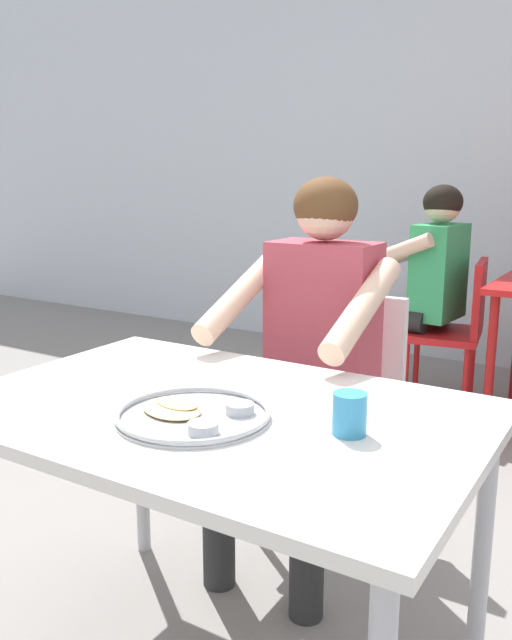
{
  "coord_description": "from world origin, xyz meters",
  "views": [
    {
      "loc": [
        0.8,
        -1.15,
        1.24
      ],
      "look_at": [
        -0.08,
        0.27,
        0.88
      ],
      "focal_mm": 36.8,
      "sensor_mm": 36.0,
      "label": 1
    }
  ],
  "objects_px": {
    "table_foreground": "(215,434)",
    "drinking_cup": "(350,412)",
    "patron_background": "(422,275)",
    "chair_foreground": "(337,393)",
    "chair_red_left": "(457,324)",
    "diner_foreground": "(311,338)",
    "thali_tray": "(193,414)"
  },
  "relations": [
    {
      "from": "thali_tray",
      "to": "drinking_cup",
      "type": "height_order",
      "value": "drinking_cup"
    },
    {
      "from": "drinking_cup",
      "to": "chair_foreground",
      "type": "bearing_deg",
      "value": 115.95
    },
    {
      "from": "drinking_cup",
      "to": "patron_background",
      "type": "relative_size",
      "value": 0.07
    },
    {
      "from": "chair_foreground",
      "to": "patron_background",
      "type": "height_order",
      "value": "patron_background"
    },
    {
      "from": "table_foreground",
      "to": "chair_foreground",
      "type": "distance_m",
      "value": 0.87
    },
    {
      "from": "table_foreground",
      "to": "diner_foreground",
      "type": "distance_m",
      "value": 0.64
    },
    {
      "from": "table_foreground",
      "to": "thali_tray",
      "type": "bearing_deg",
      "value": -84.18
    },
    {
      "from": "drinking_cup",
      "to": "table_foreground",
      "type": "bearing_deg",
      "value": -179.29
    },
    {
      "from": "chair_red_left",
      "to": "patron_background",
      "type": "distance_m",
      "value": 0.32
    },
    {
      "from": "diner_foreground",
      "to": "patron_background",
      "type": "bearing_deg",
      "value": 95.94
    },
    {
      "from": "table_foreground",
      "to": "drinking_cup",
      "type": "bearing_deg",
      "value": 0.71
    },
    {
      "from": "thali_tray",
      "to": "diner_foreground",
      "type": "distance_m",
      "value": 0.73
    },
    {
      "from": "chair_foreground",
      "to": "diner_foreground",
      "type": "xyz_separation_m",
      "value": [
        0.0,
        -0.22,
        0.25
      ]
    },
    {
      "from": "chair_foreground",
      "to": "diner_foreground",
      "type": "height_order",
      "value": "diner_foreground"
    },
    {
      "from": "patron_background",
      "to": "table_foreground",
      "type": "bearing_deg",
      "value": -83.83
    },
    {
      "from": "chair_foreground",
      "to": "thali_tray",
      "type": "bearing_deg",
      "value": -84.69
    },
    {
      "from": "chair_foreground",
      "to": "chair_red_left",
      "type": "xyz_separation_m",
      "value": [
        0.04,
        1.42,
        -0.02
      ]
    },
    {
      "from": "diner_foreground",
      "to": "chair_red_left",
      "type": "bearing_deg",
      "value": 88.72
    },
    {
      "from": "patron_background",
      "to": "thali_tray",
      "type": "bearing_deg",
      "value": -83.84
    },
    {
      "from": "drinking_cup",
      "to": "patron_background",
      "type": "height_order",
      "value": "patron_background"
    },
    {
      "from": "table_foreground",
      "to": "chair_red_left",
      "type": "distance_m",
      "value": 2.28
    },
    {
      "from": "table_foreground",
      "to": "thali_tray",
      "type": "distance_m",
      "value": 0.12
    },
    {
      "from": "thali_tray",
      "to": "drinking_cup",
      "type": "distance_m",
      "value": 0.34
    },
    {
      "from": "table_foreground",
      "to": "diner_foreground",
      "type": "height_order",
      "value": "diner_foreground"
    },
    {
      "from": "thali_tray",
      "to": "diner_foreground",
      "type": "relative_size",
      "value": 0.27
    },
    {
      "from": "drinking_cup",
      "to": "chair_foreground",
      "type": "xyz_separation_m",
      "value": [
        -0.41,
        0.85,
        -0.28
      ]
    },
    {
      "from": "diner_foreground",
      "to": "patron_background",
      "type": "relative_size",
      "value": 1.03
    },
    {
      "from": "thali_tray",
      "to": "chair_red_left",
      "type": "relative_size",
      "value": 0.42
    },
    {
      "from": "drinking_cup",
      "to": "chair_red_left",
      "type": "distance_m",
      "value": 2.32
    },
    {
      "from": "chair_red_left",
      "to": "diner_foreground",
      "type": "bearing_deg",
      "value": -91.28
    },
    {
      "from": "table_foreground",
      "to": "patron_background",
      "type": "bearing_deg",
      "value": 96.17
    },
    {
      "from": "table_foreground",
      "to": "patron_background",
      "type": "xyz_separation_m",
      "value": [
        -0.25,
        2.3,
        0.06
      ]
    }
  ]
}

